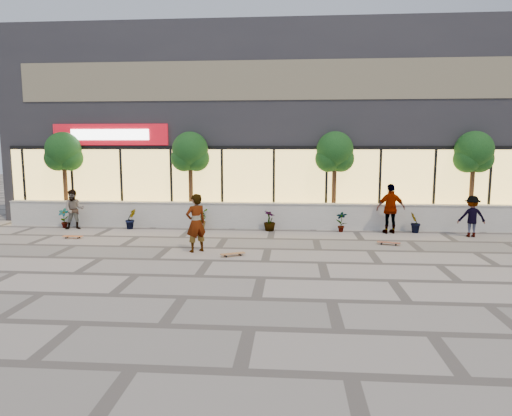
# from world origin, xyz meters

# --- Properties ---
(ground) EXTENTS (80.00, 80.00, 0.00)m
(ground) POSITION_xyz_m (0.00, 0.00, 0.00)
(ground) COLOR #A3978D
(ground) RESTS_ON ground
(planter_wall) EXTENTS (22.00, 0.42, 1.04)m
(planter_wall) POSITION_xyz_m (0.00, 7.00, 0.52)
(planter_wall) COLOR silver
(planter_wall) RESTS_ON ground
(retail_building) EXTENTS (24.00, 9.17, 8.50)m
(retail_building) POSITION_xyz_m (-0.00, 12.49, 4.25)
(retail_building) COLOR #27272C
(retail_building) RESTS_ON ground
(shrub_a) EXTENTS (0.43, 0.29, 0.81)m
(shrub_a) POSITION_xyz_m (-8.50, 6.45, 0.41)
(shrub_a) COLOR #103414
(shrub_a) RESTS_ON ground
(shrub_b) EXTENTS (0.57, 0.57, 0.81)m
(shrub_b) POSITION_xyz_m (-5.70, 6.45, 0.41)
(shrub_b) COLOR #103414
(shrub_b) RESTS_ON ground
(shrub_c) EXTENTS (0.68, 0.77, 0.81)m
(shrub_c) POSITION_xyz_m (-2.90, 6.45, 0.41)
(shrub_c) COLOR #103414
(shrub_c) RESTS_ON ground
(shrub_d) EXTENTS (0.64, 0.64, 0.81)m
(shrub_d) POSITION_xyz_m (-0.10, 6.45, 0.41)
(shrub_d) COLOR #103414
(shrub_d) RESTS_ON ground
(shrub_e) EXTENTS (0.46, 0.35, 0.81)m
(shrub_e) POSITION_xyz_m (2.70, 6.45, 0.41)
(shrub_e) COLOR #103414
(shrub_e) RESTS_ON ground
(shrub_f) EXTENTS (0.55, 0.57, 0.81)m
(shrub_f) POSITION_xyz_m (5.50, 6.45, 0.41)
(shrub_f) COLOR #103414
(shrub_f) RESTS_ON ground
(tree_west) EXTENTS (1.60, 1.50, 3.92)m
(tree_west) POSITION_xyz_m (-9.00, 7.70, 2.99)
(tree_west) COLOR #4E2A1C
(tree_west) RESTS_ON ground
(tree_midwest) EXTENTS (1.60, 1.50, 3.92)m
(tree_midwest) POSITION_xyz_m (-3.50, 7.70, 2.99)
(tree_midwest) COLOR #4E2A1C
(tree_midwest) RESTS_ON ground
(tree_mideast) EXTENTS (1.60, 1.50, 3.92)m
(tree_mideast) POSITION_xyz_m (2.50, 7.70, 2.99)
(tree_mideast) COLOR #4E2A1C
(tree_mideast) RESTS_ON ground
(tree_east) EXTENTS (1.60, 1.50, 3.92)m
(tree_east) POSITION_xyz_m (8.00, 7.70, 2.99)
(tree_east) COLOR #4E2A1C
(tree_east) RESTS_ON ground
(skater_center) EXTENTS (0.80, 0.77, 1.85)m
(skater_center) POSITION_xyz_m (-2.24, 2.70, 0.92)
(skater_center) COLOR white
(skater_center) RESTS_ON ground
(skater_left) EXTENTS (0.93, 0.82, 1.60)m
(skater_left) POSITION_xyz_m (-7.92, 6.20, 0.80)
(skater_left) COLOR tan
(skater_left) RESTS_ON ground
(skater_right_near) EXTENTS (1.18, 0.65, 1.90)m
(skater_right_near) POSITION_xyz_m (4.53, 6.30, 0.95)
(skater_right_near) COLOR silver
(skater_right_near) RESTS_ON ground
(skater_right_far) EXTENTS (1.00, 0.61, 1.52)m
(skater_right_far) POSITION_xyz_m (7.36, 5.86, 0.76)
(skater_right_far) COLOR maroon
(skater_right_far) RESTS_ON ground
(skateboard_center) EXTENTS (0.77, 0.53, 0.09)m
(skateboard_center) POSITION_xyz_m (-1.01, 2.20, 0.08)
(skateboard_center) COLOR #975E31
(skateboard_center) RESTS_ON ground
(skateboard_left) EXTENTS (0.73, 0.19, 0.09)m
(skateboard_left) POSITION_xyz_m (-7.15, 4.42, 0.07)
(skateboard_left) COLOR orange
(skateboard_left) RESTS_ON ground
(skateboard_right_near) EXTENTS (0.79, 0.41, 0.09)m
(skateboard_right_near) POSITION_xyz_m (4.05, 4.19, 0.08)
(skateboard_right_near) COLOR brown
(skateboard_right_near) RESTS_ON ground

